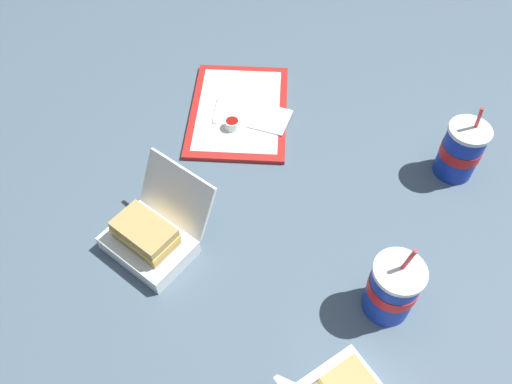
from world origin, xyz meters
The scene contains 8 objects.
ground_plane centered at (0.00, 0.00, 0.00)m, with size 3.20×3.20×0.00m, color #4C6070.
food_tray centered at (0.30, 0.18, 0.01)m, with size 0.42×0.33×0.01m.
ketchup_cup centered at (0.23, 0.17, 0.03)m, with size 0.04×0.04×0.02m.
napkin_stack centered at (0.28, 0.09, 0.02)m, with size 0.10×0.10×0.00m, color white.
plastic_fork centered at (0.28, 0.23, 0.02)m, with size 0.11×0.01×0.01m, color white.
clamshell_sandwich_corner centered at (-0.16, 0.24, 0.04)m, with size 0.25×0.25×0.16m.
soda_cup_back centered at (0.24, -0.39, 0.07)m, with size 0.10×0.10×0.21m.
soda_cup_center centered at (-0.17, -0.27, 0.07)m, with size 0.10×0.10×0.20m.
Camera 1 is at (-0.67, -0.14, 0.94)m, focal length 35.00 mm.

